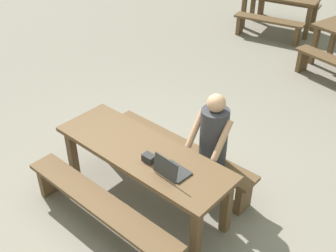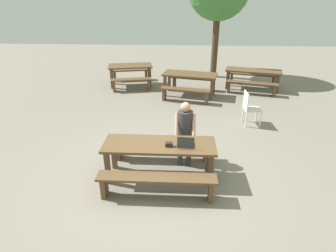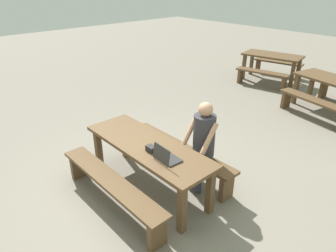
# 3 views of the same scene
# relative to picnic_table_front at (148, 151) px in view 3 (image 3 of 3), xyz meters

# --- Properties ---
(ground_plane) EXTENTS (30.00, 30.00, 0.00)m
(ground_plane) POSITION_rel_picnic_table_front_xyz_m (0.00, 0.00, -0.63)
(ground_plane) COLOR gray
(picnic_table_front) EXTENTS (2.10, 0.71, 0.74)m
(picnic_table_front) POSITION_rel_picnic_table_front_xyz_m (0.00, 0.00, 0.00)
(picnic_table_front) COLOR brown
(picnic_table_front) RESTS_ON ground
(bench_near) EXTENTS (2.07, 0.30, 0.45)m
(bench_near) POSITION_rel_picnic_table_front_xyz_m (0.00, -0.63, -0.28)
(bench_near) COLOR brown
(bench_near) RESTS_ON ground
(bench_far) EXTENTS (2.07, 0.30, 0.45)m
(bench_far) POSITION_rel_picnic_table_front_xyz_m (0.00, 0.63, -0.28)
(bench_far) COLOR brown
(bench_far) RESTS_ON ground
(laptop) EXTENTS (0.32, 0.27, 0.23)m
(laptop) POSITION_rel_picnic_table_front_xyz_m (0.49, -0.10, 0.17)
(laptop) COLOR #2D2D2D
(laptop) RESTS_ON picnic_table_front
(small_pouch) EXTENTS (0.13, 0.09, 0.08)m
(small_pouch) POSITION_rel_picnic_table_front_xyz_m (0.19, -0.09, 0.15)
(small_pouch) COLOR black
(small_pouch) RESTS_ON picnic_table_front
(person_seated) EXTENTS (0.42, 0.41, 1.33)m
(person_seated) POSITION_rel_picnic_table_front_xyz_m (0.48, 0.60, 0.14)
(person_seated) COLOR #333847
(person_seated) RESTS_ON ground
(bench_mid_south) EXTENTS (1.65, 0.64, 0.45)m
(bench_mid_south) POSITION_rel_picnic_table_front_xyz_m (0.51, 4.18, -0.29)
(bench_mid_south) COLOR brown
(bench_mid_south) RESTS_ON ground
(picnic_table_rear) EXTENTS (1.75, 1.10, 0.78)m
(picnic_table_rear) POSITION_rel_picnic_table_front_xyz_m (-1.58, 5.93, 0.02)
(picnic_table_rear) COLOR brown
(picnic_table_rear) RESTS_ON ground
(bench_rear_south) EXTENTS (1.50, 0.58, 0.44)m
(bench_rear_south) POSITION_rel_picnic_table_front_xyz_m (-1.45, 5.26, -0.30)
(bench_rear_south) COLOR brown
(bench_rear_south) RESTS_ON ground
(bench_rear_north) EXTENTS (1.50, 0.58, 0.44)m
(bench_rear_north) POSITION_rel_picnic_table_front_xyz_m (-1.72, 6.61, -0.30)
(bench_rear_north) COLOR brown
(bench_rear_north) RESTS_ON ground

